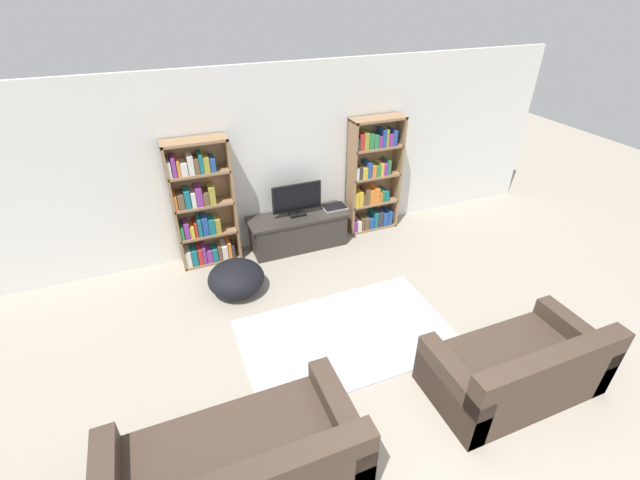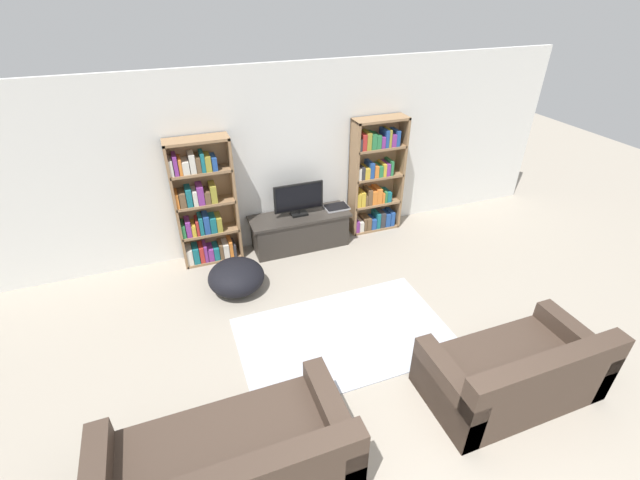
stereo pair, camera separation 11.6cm
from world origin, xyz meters
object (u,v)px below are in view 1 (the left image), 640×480
(laptop, at_px, (334,207))
(couch_left_sectional, at_px, (237,472))
(couch_right_sofa, at_px, (516,370))
(bookshelf_right, at_px, (372,178))
(beanbag_ottoman, at_px, (236,278))
(bookshelf_left, at_px, (202,208))
(television, at_px, (297,199))
(tv_stand, at_px, (298,231))

(laptop, distance_m, couch_left_sectional, 4.01)
(laptop, relative_size, couch_right_sofa, 0.21)
(bookshelf_right, relative_size, beanbag_ottoman, 2.49)
(bookshelf_left, height_order, television, bookshelf_left)
(television, relative_size, laptop, 2.05)
(bookshelf_right, xyz_separation_m, tv_stand, (-1.27, -0.13, -0.59))
(bookshelf_left, bearing_deg, bookshelf_right, -0.01)
(tv_stand, height_order, couch_right_sofa, couch_right_sofa)
(television, bearing_deg, couch_right_sofa, -71.89)
(tv_stand, bearing_deg, beanbag_ottoman, -146.79)
(bookshelf_left, xyz_separation_m, television, (1.33, -0.12, -0.06))
(beanbag_ottoman, bearing_deg, laptop, 23.78)
(couch_left_sectional, distance_m, couch_right_sofa, 2.74)
(tv_stand, distance_m, laptop, 0.66)
(television, relative_size, beanbag_ottoman, 1.01)
(television, bearing_deg, couch_left_sectional, -116.69)
(tv_stand, xyz_separation_m, couch_right_sofa, (1.08, -3.29, 0.00))
(bookshelf_right, relative_size, laptop, 5.05)
(tv_stand, height_order, beanbag_ottoman, tv_stand)
(bookshelf_left, height_order, laptop, bookshelf_left)
(tv_stand, relative_size, laptop, 4.15)
(bookshelf_left, distance_m, beanbag_ottoman, 1.10)
(bookshelf_right, xyz_separation_m, couch_right_sofa, (-0.18, -3.43, -0.59))
(bookshelf_left, distance_m, laptop, 1.95)
(couch_left_sectional, bearing_deg, television, 63.31)
(bookshelf_right, xyz_separation_m, couch_left_sectional, (-2.93, -3.42, -0.57))
(tv_stand, height_order, television, television)
(bookshelf_right, bearing_deg, beanbag_ottoman, -160.08)
(beanbag_ottoman, bearing_deg, television, 33.88)
(bookshelf_left, bearing_deg, beanbag_ottoman, -75.89)
(bookshelf_left, relative_size, couch_left_sectional, 0.93)
(couch_left_sectional, bearing_deg, laptop, 55.71)
(couch_right_sofa, xyz_separation_m, beanbag_ottoman, (-2.19, 2.57, -0.07))
(bookshelf_left, bearing_deg, television, -5.03)
(bookshelf_left, relative_size, television, 2.46)
(couch_right_sofa, bearing_deg, bookshelf_right, 86.94)
(bookshelf_left, bearing_deg, couch_right_sofa, -54.92)
(bookshelf_right, distance_m, couch_right_sofa, 3.48)
(television, height_order, couch_right_sofa, television)
(laptop, xyz_separation_m, beanbag_ottoman, (-1.70, -0.75, -0.34))
(couch_right_sofa, bearing_deg, bookshelf_left, 125.08)
(bookshelf_left, distance_m, couch_left_sectional, 3.48)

